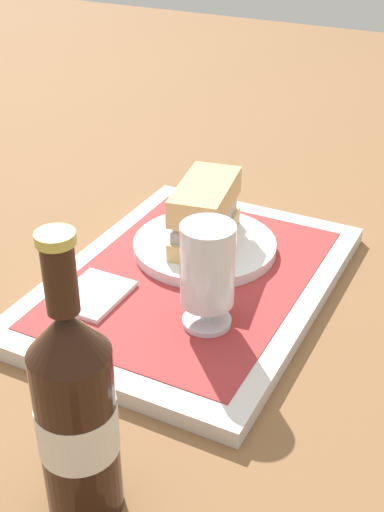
{
  "coord_description": "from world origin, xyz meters",
  "views": [
    {
      "loc": [
        0.64,
        0.33,
        0.48
      ],
      "look_at": [
        0.0,
        0.0,
        0.05
      ],
      "focal_mm": 47.92,
      "sensor_mm": 36.0,
      "label": 1
    }
  ],
  "objects_px": {
    "beer_glass": "(207,273)",
    "beer_bottle": "(76,414)",
    "plate": "(205,246)",
    "sandwich": "(204,214)"
  },
  "relations": [
    {
      "from": "plate",
      "to": "beer_bottle",
      "type": "xyz_separation_m",
      "value": [
        0.4,
        0.08,
        0.08
      ]
    },
    {
      "from": "beer_glass",
      "to": "sandwich",
      "type": "bearing_deg",
      "value": -152.85
    },
    {
      "from": "plate",
      "to": "beer_glass",
      "type": "bearing_deg",
      "value": 26.8
    },
    {
      "from": "plate",
      "to": "beer_glass",
      "type": "height_order",
      "value": "beer_glass"
    },
    {
      "from": "plate",
      "to": "sandwich",
      "type": "distance_m",
      "value": 0.05
    },
    {
      "from": "plate",
      "to": "beer_glass",
      "type": "relative_size",
      "value": 1.52
    },
    {
      "from": "plate",
      "to": "beer_bottle",
      "type": "distance_m",
      "value": 0.41
    },
    {
      "from": "plate",
      "to": "beer_bottle",
      "type": "bearing_deg",
      "value": 11.5
    },
    {
      "from": "beer_glass",
      "to": "beer_bottle",
      "type": "distance_m",
      "value": 0.25
    },
    {
      "from": "sandwich",
      "to": "beer_glass",
      "type": "relative_size",
      "value": 1.11
    }
  ]
}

